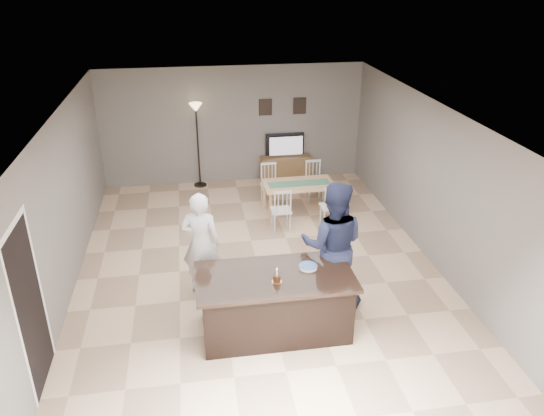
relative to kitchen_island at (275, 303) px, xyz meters
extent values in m
plane|color=tan|center=(0.00, 1.80, -0.45)|extent=(8.00, 8.00, 0.00)
plane|color=slate|center=(0.00, 5.80, 0.90)|extent=(6.00, 0.00, 6.00)
plane|color=slate|center=(0.00, -2.20, 0.90)|extent=(6.00, 0.00, 6.00)
plane|color=slate|center=(-3.00, 1.80, 0.90)|extent=(0.00, 8.00, 8.00)
plane|color=slate|center=(3.00, 1.80, 0.90)|extent=(0.00, 8.00, 8.00)
plane|color=white|center=(0.00, 1.80, 2.25)|extent=(8.00, 8.00, 0.00)
cube|color=black|center=(0.00, 0.00, -0.03)|extent=(2.00, 1.00, 0.85)
cube|color=black|center=(0.00, 0.00, 0.42)|extent=(2.15, 1.10, 0.05)
cube|color=brown|center=(1.20, 5.57, -0.15)|extent=(1.20, 0.40, 0.60)
imported|color=black|center=(1.20, 5.64, 0.41)|extent=(0.91, 0.12, 0.53)
plane|color=orange|center=(1.20, 5.56, 0.42)|extent=(0.78, 0.00, 0.78)
cube|color=black|center=(0.75, 5.78, 1.30)|extent=(0.30, 0.02, 0.38)
cube|color=black|center=(1.55, 5.78, 1.30)|extent=(0.30, 0.02, 0.38)
plane|color=black|center=(-2.99, -0.50, 0.60)|extent=(0.00, 2.10, 2.10)
plane|color=white|center=(-2.99, -0.50, 1.69)|extent=(0.00, 1.02, 1.02)
imported|color=silver|center=(-0.95, 1.17, 0.39)|extent=(0.69, 0.54, 1.68)
imported|color=#1C213E|center=(0.95, 0.55, 0.53)|extent=(1.13, 0.99, 1.97)
cylinder|color=gold|center=(0.00, -0.16, 0.45)|extent=(0.13, 0.13, 0.00)
cylinder|color=#331A0D|center=(0.00, -0.16, 0.49)|extent=(0.10, 0.10, 0.09)
cylinder|color=white|center=(0.00, -0.16, 0.59)|extent=(0.02, 0.02, 0.10)
sphere|color=#FFBF4C|center=(0.00, -0.16, 0.65)|extent=(0.02, 0.02, 0.02)
cylinder|color=white|center=(0.49, 0.12, 0.45)|extent=(0.25, 0.25, 0.01)
cylinder|color=white|center=(0.49, 0.12, 0.46)|extent=(0.25, 0.25, 0.01)
cylinder|color=white|center=(0.49, 0.12, 0.48)|extent=(0.25, 0.25, 0.01)
cylinder|color=#305493|center=(0.49, 0.12, 0.48)|extent=(0.26, 0.26, 0.00)
cube|color=tan|center=(1.12, 3.72, 0.20)|extent=(1.45, 0.83, 0.04)
cylinder|color=tan|center=(0.48, 3.37, -0.14)|extent=(0.05, 0.05, 0.64)
cylinder|color=tan|center=(1.76, 4.06, -0.14)|extent=(0.05, 0.05, 0.64)
cube|color=#437858|center=(1.12, 3.72, 0.22)|extent=(1.26, 0.33, 0.01)
cube|color=silver|center=(0.64, 3.08, -0.05)|extent=(0.38, 0.36, 0.04)
cylinder|color=silver|center=(0.49, 2.94, -0.26)|extent=(0.03, 0.03, 0.39)
cylinder|color=silver|center=(0.79, 3.23, -0.26)|extent=(0.03, 0.03, 0.39)
cube|color=silver|center=(0.64, 2.92, 0.40)|extent=(0.34, 0.03, 0.04)
cube|color=silver|center=(1.62, 3.10, -0.05)|extent=(0.38, 0.36, 0.04)
cylinder|color=silver|center=(1.47, 2.95, -0.26)|extent=(0.03, 0.03, 0.39)
cylinder|color=silver|center=(1.77, 3.24, -0.26)|extent=(0.03, 0.03, 0.39)
cube|color=silver|center=(1.63, 2.94, 0.40)|extent=(0.34, 0.03, 0.04)
cube|color=silver|center=(0.62, 4.33, -0.05)|extent=(0.38, 0.36, 0.04)
cylinder|color=silver|center=(0.77, 4.48, -0.26)|extent=(0.03, 0.03, 0.39)
cylinder|color=silver|center=(0.47, 4.19, -0.26)|extent=(0.03, 0.03, 0.39)
cube|color=silver|center=(0.62, 4.50, 0.40)|extent=(0.34, 0.03, 0.04)
cube|color=silver|center=(1.60, 4.35, -0.05)|extent=(0.38, 0.36, 0.04)
cylinder|color=silver|center=(1.75, 4.50, -0.26)|extent=(0.03, 0.03, 0.39)
cylinder|color=silver|center=(1.45, 4.21, -0.26)|extent=(0.03, 0.03, 0.39)
cube|color=silver|center=(1.60, 4.51, 0.40)|extent=(0.34, 0.03, 0.04)
cylinder|color=black|center=(-0.83, 5.59, -0.44)|extent=(0.29, 0.29, 0.03)
cylinder|color=black|center=(-0.83, 5.59, 0.46)|extent=(0.04, 0.04, 1.79)
cone|color=#FCD18B|center=(-0.83, 5.59, 1.40)|extent=(0.29, 0.29, 0.19)
camera|label=1|loc=(-1.02, -6.03, 4.28)|focal=35.00mm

